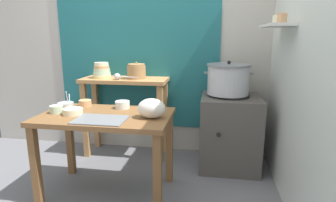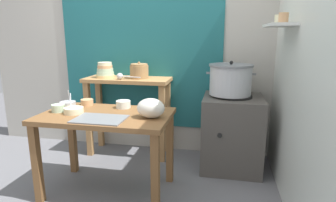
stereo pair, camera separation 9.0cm
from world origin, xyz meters
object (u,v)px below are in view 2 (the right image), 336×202
Objects in this scene: stove_block at (232,132)px; bowl_stack_enamel at (105,71)px; back_shelf_table at (128,97)px; ladle at (121,76)px; prep_table at (106,126)px; prep_bowl_5 at (87,102)px; prep_bowl_4 at (123,104)px; steamer_pot at (230,79)px; plastic_bag at (151,108)px; clay_pot at (139,71)px; serving_tray at (100,119)px; prep_bowl_1 at (74,110)px; prep_bowl_0 at (153,106)px; prep_bowl_3 at (58,108)px; prep_bowl_2 at (68,104)px.

bowl_stack_enamel reaches higher than stove_block.
back_shelf_table reaches higher than stove_block.
stove_block is 1.33m from ladle.
prep_bowl_5 is at bearing 140.31° from prep_table.
ladle is 0.58m from prep_bowl_4.
plastic_bag is at bearing -129.21° from steamer_pot.
prep_table is 1.31m from steamer_pot.
stove_block is 3.81× the size of clay_pot.
serving_tray is at bearing -139.99° from stove_block.
plastic_bag is 1.33× the size of prep_bowl_1.
back_shelf_table is at bearing 73.10° from ladle.
ladle is at bearing 99.89° from serving_tray.
serving_tray is (-1.01, -0.90, -0.21)m from steamer_pot.
prep_bowl_0 is 1.05× the size of prep_bowl_5.
steamer_pot is 1.10m from prep_bowl_4.
ladle is 2.51× the size of prep_bowl_3.
ladle is (-1.21, 0.02, 0.55)m from stove_block.
bowl_stack_enamel is 0.90m from prep_bowl_1.
steamer_pot reaches higher than prep_bowl_0.
bowl_stack_enamel is 1.20× the size of prep_bowl_1.
prep_bowl_2 is at bearing -98.23° from bowl_stack_enamel.
stove_block is at bearing 40.01° from serving_tray.
prep_bowl_4 reaches higher than prep_bowl_3.
ladle reaches higher than prep_bowl_3.
prep_bowl_4 is at bearing 70.41° from prep_table.
prep_bowl_1 is (-0.17, -0.88, 0.07)m from back_shelf_table.
plastic_bag is at bearing -21.94° from prep_bowl_5.
prep_bowl_0 reaches higher than prep_bowl_4.
prep_bowl_3 is at bearing -152.80° from steamer_pot.
prep_bowl_3 is 0.98× the size of prep_bowl_5.
plastic_bag is 0.23m from prep_bowl_0.
prep_bowl_3 is (-0.84, 0.02, -0.05)m from plastic_bag.
prep_bowl_0 is 0.29m from prep_bowl_4.
steamer_pot is (-0.04, 0.02, 0.55)m from stove_block.
steamer_pot reaches higher than bowl_stack_enamel.
bowl_stack_enamel reaches higher than back_shelf_table.
steamer_pot is 1.22× the size of serving_tray.
steamer_pot reaches higher than plastic_bag.
prep_bowl_1 is 1.47× the size of prep_bowl_5.
bowl_stack_enamel reaches higher than ladle.
prep_bowl_2 is 1.21× the size of prep_bowl_4.
prep_bowl_1 is at bearing -171.22° from prep_table.
steamer_pot is at bearing 20.12° from prep_bowl_5.
prep_bowl_2 is (-1.48, -0.57, -0.19)m from steamer_pot.
prep_bowl_5 is (-1.37, -0.47, 0.37)m from stove_block.
prep_table is 2.26× the size of steamer_pot.
back_shelf_table is 1.23× the size of stove_block.
prep_bowl_3 is at bearing -111.67° from ladle.
prep_table is 0.97m from bowl_stack_enamel.
prep_bowl_1 reaches higher than prep_bowl_2.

